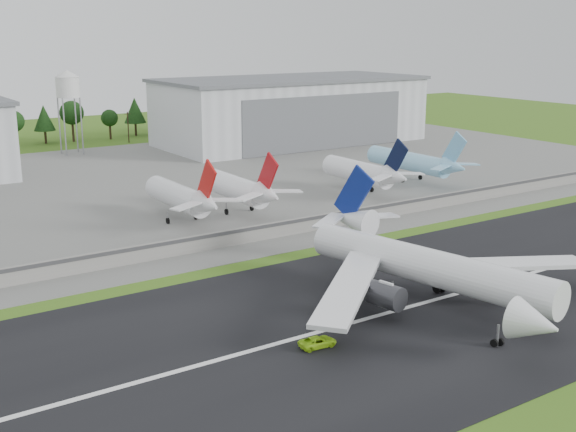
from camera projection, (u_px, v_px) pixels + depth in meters
ground at (486, 319)px, 109.55m from camera, size 600.00×600.00×0.00m
runway at (438, 299)px, 117.60m from camera, size 320.00×60.00×0.10m
runway_centerline at (438, 299)px, 117.58m from camera, size 220.00×1.00×0.02m
apron at (161, 184)px, 206.28m from camera, size 320.00×150.00×0.10m
blast_fence at (286, 228)px, 153.43m from camera, size 240.00×0.61×3.50m
hangar_east at (291, 110)px, 279.61m from camera, size 102.00×47.00×25.20m
water_tower at (67, 84)px, 249.89m from camera, size 8.40×8.40×29.40m
utility_poles at (73, 147)px, 270.79m from camera, size 230.00×3.00×12.00m
treeline at (61, 142)px, 282.88m from camera, size 320.00×16.00×22.00m
main_airliner at (429, 275)px, 114.49m from camera, size 56.12×58.93×18.17m
ground_vehicle at (318, 342)px, 99.52m from camera, size 5.63×2.99×1.51m
parked_jet_red_a at (184, 197)px, 162.51m from camera, size 7.36×31.29×16.57m
parked_jet_red_b at (242, 189)px, 170.62m from camera, size 7.36×31.29×16.67m
parked_jet_navy at (366, 172)px, 190.94m from camera, size 7.36×31.29×16.66m
parked_jet_skyblue at (416, 162)px, 207.21m from camera, size 7.36×37.29×16.51m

